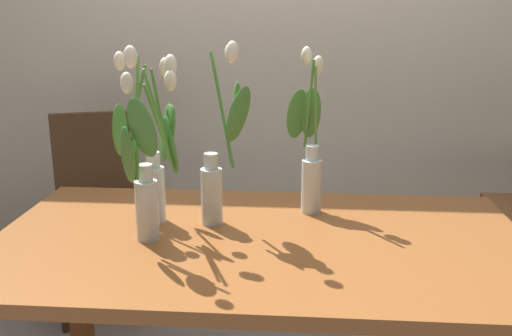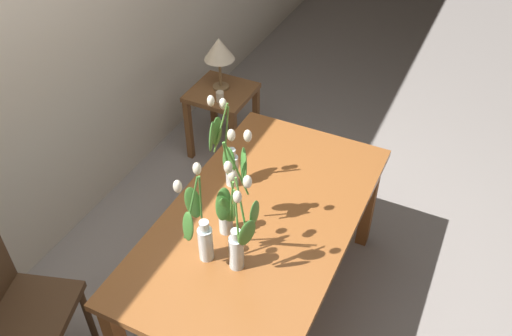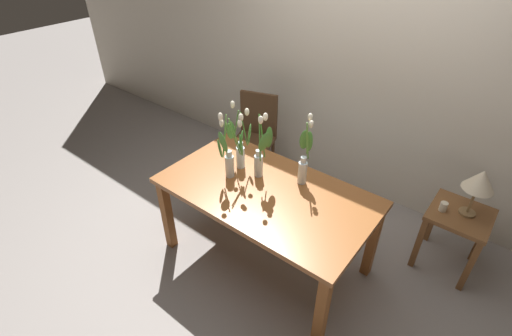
{
  "view_description": "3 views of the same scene",
  "coord_description": "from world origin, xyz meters",
  "px_view_note": "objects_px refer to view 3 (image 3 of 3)",
  "views": [
    {
      "loc": [
        0.12,
        -1.6,
        1.4
      ],
      "look_at": [
        -0.02,
        0.08,
        0.93
      ],
      "focal_mm": 40.47,
      "sensor_mm": 36.0,
      "label": 1
    },
    {
      "loc": [
        -1.68,
        -0.79,
        2.64
      ],
      "look_at": [
        0.04,
        0.05,
        1.01
      ],
      "focal_mm": 37.3,
      "sensor_mm": 36.0,
      "label": 2
    },
    {
      "loc": [
        1.28,
        -1.74,
        2.45
      ],
      "look_at": [
        -0.09,
        -0.01,
        0.9
      ],
      "focal_mm": 25.98,
      "sensor_mm": 36.0,
      "label": 3
    }
  ],
  "objects_px": {
    "tulip_vase_2": "(304,161)",
    "table_lamp": "(480,181)",
    "tulip_vase_0": "(230,153)",
    "side_table": "(457,224)",
    "tulip_vase_3": "(240,147)",
    "pillar_candle": "(443,207)",
    "dining_table": "(266,199)",
    "dining_chair": "(255,133)",
    "tulip_vase_1": "(261,156)"
  },
  "relations": [
    {
      "from": "dining_chair",
      "to": "tulip_vase_1",
      "type": "bearing_deg",
      "value": -49.48
    },
    {
      "from": "tulip_vase_0",
      "to": "tulip_vase_3",
      "type": "relative_size",
      "value": 1.06
    },
    {
      "from": "dining_chair",
      "to": "side_table",
      "type": "distance_m",
      "value": 2.03
    },
    {
      "from": "pillar_candle",
      "to": "tulip_vase_3",
      "type": "bearing_deg",
      "value": -153.79
    },
    {
      "from": "tulip_vase_0",
      "to": "dining_table",
      "type": "bearing_deg",
      "value": 6.32
    },
    {
      "from": "tulip_vase_0",
      "to": "side_table",
      "type": "xyz_separation_m",
      "value": [
        1.52,
        0.92,
        -0.53
      ]
    },
    {
      "from": "side_table",
      "to": "pillar_candle",
      "type": "xyz_separation_m",
      "value": [
        -0.13,
        -0.06,
        0.16
      ]
    },
    {
      "from": "tulip_vase_3",
      "to": "pillar_candle",
      "type": "distance_m",
      "value": 1.63
    },
    {
      "from": "tulip_vase_1",
      "to": "table_lamp",
      "type": "relative_size",
      "value": 1.45
    },
    {
      "from": "tulip_vase_2",
      "to": "tulip_vase_3",
      "type": "relative_size",
      "value": 1.01
    },
    {
      "from": "dining_table",
      "to": "side_table",
      "type": "height_order",
      "value": "dining_table"
    },
    {
      "from": "side_table",
      "to": "table_lamp",
      "type": "relative_size",
      "value": 1.38
    },
    {
      "from": "dining_table",
      "to": "side_table",
      "type": "distance_m",
      "value": 1.51
    },
    {
      "from": "tulip_vase_0",
      "to": "pillar_candle",
      "type": "bearing_deg",
      "value": 31.82
    },
    {
      "from": "table_lamp",
      "to": "tulip_vase_2",
      "type": "bearing_deg",
      "value": -149.29
    },
    {
      "from": "tulip_vase_0",
      "to": "table_lamp",
      "type": "distance_m",
      "value": 1.81
    },
    {
      "from": "tulip_vase_1",
      "to": "pillar_candle",
      "type": "distance_m",
      "value": 1.45
    },
    {
      "from": "tulip_vase_3",
      "to": "pillar_candle",
      "type": "bearing_deg",
      "value": 26.21
    },
    {
      "from": "tulip_vase_0",
      "to": "pillar_candle",
      "type": "distance_m",
      "value": 1.68
    },
    {
      "from": "tulip_vase_1",
      "to": "dining_chair",
      "type": "xyz_separation_m",
      "value": [
        -0.7,
        0.82,
        -0.41
      ]
    },
    {
      "from": "tulip_vase_2",
      "to": "tulip_vase_3",
      "type": "height_order",
      "value": "tulip_vase_2"
    },
    {
      "from": "dining_table",
      "to": "tulip_vase_0",
      "type": "relative_size",
      "value": 2.81
    },
    {
      "from": "tulip_vase_3",
      "to": "pillar_candle",
      "type": "height_order",
      "value": "tulip_vase_3"
    },
    {
      "from": "tulip_vase_0",
      "to": "side_table",
      "type": "height_order",
      "value": "tulip_vase_0"
    },
    {
      "from": "tulip_vase_2",
      "to": "tulip_vase_3",
      "type": "distance_m",
      "value": 0.52
    },
    {
      "from": "tulip_vase_0",
      "to": "table_lamp",
      "type": "relative_size",
      "value": 1.43
    },
    {
      "from": "dining_table",
      "to": "tulip_vase_2",
      "type": "relative_size",
      "value": 2.95
    },
    {
      "from": "dining_table",
      "to": "tulip_vase_2",
      "type": "bearing_deg",
      "value": 60.61
    },
    {
      "from": "dining_table",
      "to": "dining_chair",
      "type": "xyz_separation_m",
      "value": [
        -0.83,
        0.92,
        -0.12
      ]
    },
    {
      "from": "dining_table",
      "to": "table_lamp",
      "type": "bearing_deg",
      "value": 36.37
    },
    {
      "from": "dining_table",
      "to": "tulip_vase_1",
      "type": "bearing_deg",
      "value": 142.76
    },
    {
      "from": "dining_table",
      "to": "dining_chair",
      "type": "bearing_deg",
      "value": 132.14
    },
    {
      "from": "tulip_vase_2",
      "to": "side_table",
      "type": "relative_size",
      "value": 0.99
    },
    {
      "from": "tulip_vase_0",
      "to": "tulip_vase_1",
      "type": "xyz_separation_m",
      "value": [
        0.18,
        0.13,
        -0.02
      ]
    },
    {
      "from": "dining_chair",
      "to": "pillar_candle",
      "type": "relative_size",
      "value": 12.4
    },
    {
      "from": "dining_table",
      "to": "tulip_vase_2",
      "type": "height_order",
      "value": "tulip_vase_2"
    },
    {
      "from": "dining_chair",
      "to": "table_lamp",
      "type": "distance_m",
      "value": 2.09
    },
    {
      "from": "tulip_vase_1",
      "to": "pillar_candle",
      "type": "xyz_separation_m",
      "value": [
        1.21,
        0.73,
        -0.35
      ]
    },
    {
      "from": "tulip_vase_3",
      "to": "pillar_candle",
      "type": "xyz_separation_m",
      "value": [
        1.43,
        0.7,
        -0.33
      ]
    },
    {
      "from": "tulip_vase_0",
      "to": "side_table",
      "type": "distance_m",
      "value": 1.85
    },
    {
      "from": "tulip_vase_2",
      "to": "table_lamp",
      "type": "xyz_separation_m",
      "value": [
        1.08,
        0.64,
        -0.07
      ]
    },
    {
      "from": "tulip_vase_0",
      "to": "tulip_vase_2",
      "type": "height_order",
      "value": "tulip_vase_0"
    },
    {
      "from": "dining_chair",
      "to": "tulip_vase_2",
      "type": "bearing_deg",
      "value": -33.73
    },
    {
      "from": "tulip_vase_3",
      "to": "table_lamp",
      "type": "bearing_deg",
      "value": 26.29
    },
    {
      "from": "pillar_candle",
      "to": "dining_chair",
      "type": "bearing_deg",
      "value": 177.29
    },
    {
      "from": "tulip_vase_2",
      "to": "table_lamp",
      "type": "height_order",
      "value": "tulip_vase_2"
    },
    {
      "from": "tulip_vase_1",
      "to": "tulip_vase_3",
      "type": "relative_size",
      "value": 1.07
    },
    {
      "from": "tulip_vase_0",
      "to": "dining_chair",
      "type": "relative_size",
      "value": 0.61
    },
    {
      "from": "dining_chair",
      "to": "table_lamp",
      "type": "height_order",
      "value": "table_lamp"
    },
    {
      "from": "tulip_vase_0",
      "to": "tulip_vase_1",
      "type": "relative_size",
      "value": 0.99
    }
  ]
}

